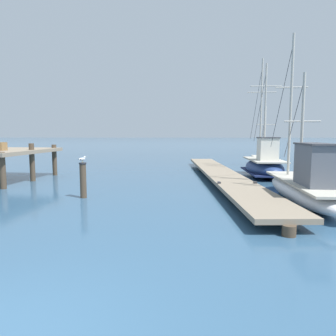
# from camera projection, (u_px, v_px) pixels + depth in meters

# --- Properties ---
(floating_dock) EXTENTS (3.36, 19.34, 0.53)m
(floating_dock) POSITION_uv_depth(u_px,v_px,m) (221.00, 174.00, 17.40)
(floating_dock) COLOR gray
(floating_dock) RESTS_ON ground
(fishing_boat_0) EXTENTS (1.60, 8.48, 6.88)m
(fishing_boat_0) POSITION_uv_depth(u_px,v_px,m) (304.00, 185.00, 11.68)
(fishing_boat_0) COLOR silver
(fishing_boat_0) RESTS_ON ground
(fishing_boat_1) EXTENTS (2.20, 7.48, 4.78)m
(fishing_boat_1) POSITION_uv_depth(u_px,v_px,m) (265.00, 160.00, 24.38)
(fishing_boat_1) COLOR black
(fishing_boat_1) RESTS_ON ground
(fishing_boat_2) EXTENTS (2.11, 7.10, 7.40)m
(fishing_boat_2) POSITION_uv_depth(u_px,v_px,m) (264.00, 165.00, 18.95)
(fishing_boat_2) COLOR navy
(fishing_boat_2) RESTS_ON ground
(mooring_piling) EXTENTS (0.30, 0.30, 1.46)m
(mooring_piling) POSITION_uv_depth(u_px,v_px,m) (83.00, 179.00, 12.64)
(mooring_piling) COLOR #4C3D2D
(mooring_piling) RESTS_ON ground
(perched_seagull) EXTENTS (0.26, 0.35, 0.27)m
(perched_seagull) POSITION_uv_depth(u_px,v_px,m) (82.00, 159.00, 12.55)
(perched_seagull) COLOR gold
(perched_seagull) RESTS_ON mooring_piling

